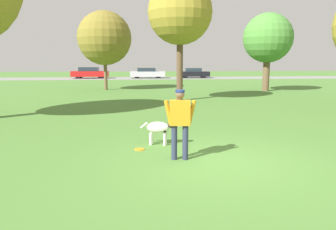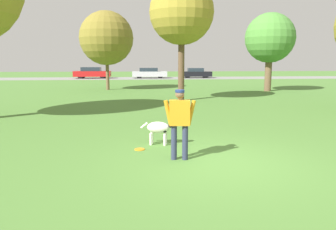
{
  "view_description": "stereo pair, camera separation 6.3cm",
  "coord_description": "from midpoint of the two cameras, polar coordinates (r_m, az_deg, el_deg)",
  "views": [
    {
      "loc": [
        -1.78,
        -6.68,
        2.19
      ],
      "look_at": [
        -1.02,
        1.02,
        0.9
      ],
      "focal_mm": 35.0,
      "sensor_mm": 36.0,
      "label": 1
    },
    {
      "loc": [
        -1.71,
        -6.68,
        2.19
      ],
      "look_at": [
        -1.02,
        1.02,
        0.9
      ],
      "focal_mm": 35.0,
      "sensor_mm": 36.0,
      "label": 2
    }
  ],
  "objects": [
    {
      "name": "parked_car_silver",
      "position": [
        41.32,
        -3.67,
        7.31
      ],
      "size": [
        4.34,
        1.92,
        1.29
      ],
      "rotation": [
        0.0,
        0.0,
        -0.02
      ],
      "color": "#B7B7BC",
      "rests_on": "ground_plane"
    },
    {
      "name": "tree_far_left",
      "position": [
        25.21,
        -11.08,
        13.0
      ],
      "size": [
        3.97,
        3.97,
        5.81
      ],
      "color": "brown",
      "rests_on": "ground_plane"
    },
    {
      "name": "ground_plane",
      "position": [
        7.24,
        8.71,
        -8.24
      ],
      "size": [
        120.0,
        120.0,
        0.0
      ],
      "primitive_type": "plane",
      "color": "#4C7A33"
    },
    {
      "name": "parked_car_red",
      "position": [
        41.95,
        -13.5,
        7.16
      ],
      "size": [
        4.48,
        1.9,
        1.38
      ],
      "rotation": [
        0.0,
        0.0,
        -0.02
      ],
      "color": "red",
      "rests_on": "ground_plane"
    },
    {
      "name": "far_road_strip",
      "position": [
        41.24,
        -3.18,
        6.42
      ],
      "size": [
        120.0,
        6.0,
        0.01
      ],
      "color": "gray",
      "rests_on": "ground_plane"
    },
    {
      "name": "tree_mid_center",
      "position": [
        18.13,
        2.0,
        17.38
      ],
      "size": [
        3.42,
        3.42,
        6.43
      ],
      "color": "brown",
      "rests_on": "ground_plane"
    },
    {
      "name": "tree_far_right",
      "position": [
        24.84,
        16.93,
        12.65
      ],
      "size": [
        3.5,
        3.5,
        5.52
      ],
      "color": "brown",
      "rests_on": "ground_plane"
    },
    {
      "name": "parked_car_black",
      "position": [
        41.93,
        4.48,
        7.3
      ],
      "size": [
        3.88,
        1.86,
        1.26
      ],
      "rotation": [
        0.0,
        0.0,
        -0.05
      ],
      "color": "black",
      "rests_on": "ground_plane"
    },
    {
      "name": "dog",
      "position": [
        8.57,
        -1.67,
        -2.32
      ],
      "size": [
        0.94,
        0.42,
        0.64
      ],
      "rotation": [
        0.0,
        0.0,
        6.06
      ],
      "color": "silver",
      "rests_on": "ground_plane"
    },
    {
      "name": "person",
      "position": [
        7.19,
        1.84,
        -0.67
      ],
      "size": [
        0.71,
        0.27,
        1.57
      ],
      "rotation": [
        0.0,
        0.0,
        -0.11
      ],
      "color": "#2D334C",
      "rests_on": "ground_plane"
    },
    {
      "name": "frisbee",
      "position": [
        8.21,
        -5.2,
        -5.98
      ],
      "size": [
        0.25,
        0.25,
        0.02
      ],
      "color": "orange",
      "rests_on": "ground_plane"
    }
  ]
}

